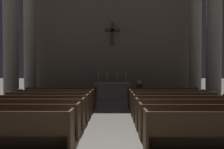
{
  "coord_description": "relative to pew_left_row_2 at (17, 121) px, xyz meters",
  "views": [
    {
      "loc": [
        0.13,
        -5.05,
        1.85
      ],
      "look_at": [
        0.0,
        7.63,
        1.55
      ],
      "focal_mm": 36.59,
      "sensor_mm": 36.0,
      "label": 1
    }
  ],
  "objects": [
    {
      "name": "pew_left_row_6",
      "position": [
        0.0,
        4.01,
        0.0
      ],
      "size": [
        3.32,
        0.5,
        0.95
      ],
      "color": "#422B19",
      "rests_on": "ground"
    },
    {
      "name": "column_left_fourth",
      "position": [
        -2.77,
        8.42,
        2.77
      ],
      "size": [
        1.13,
        1.13,
        6.66
      ],
      "color": "#9E998E",
      "rests_on": "ground"
    },
    {
      "name": "candlestick_outer_right",
      "position": [
        3.31,
        8.0,
        0.76
      ],
      "size": [
        0.16,
        0.16,
        0.69
      ],
      "color": "#B79338",
      "rests_on": "altar"
    },
    {
      "name": "pew_left_row_2",
      "position": [
        0.0,
        0.0,
        0.0
      ],
      "size": [
        3.32,
        0.5,
        0.95
      ],
      "color": "#422B19",
      "rests_on": "ground"
    },
    {
      "name": "pew_right_row_2",
      "position": [
        4.92,
        0.0,
        0.0
      ],
      "size": [
        3.32,
        0.5,
        0.95
      ],
      "color": "#422B19",
      "rests_on": "ground"
    },
    {
      "name": "pew_right_row_7",
      "position": [
        4.92,
        5.01,
        0.0
      ],
      "size": [
        3.32,
        0.5,
        0.95
      ],
      "color": "#422B19",
      "rests_on": "ground"
    },
    {
      "name": "pew_right_row_1",
      "position": [
        4.92,
        -1.0,
        0.0
      ],
      "size": [
        3.32,
        0.5,
        0.95
      ],
      "color": "#422B19",
      "rests_on": "ground"
    },
    {
      "name": "column_right_fourth",
      "position": [
        7.68,
        8.42,
        2.77
      ],
      "size": [
        1.13,
        1.13,
        6.66
      ],
      "color": "#9E998E",
      "rests_on": "ground"
    },
    {
      "name": "column_left_third",
      "position": [
        -2.77,
        5.74,
        2.77
      ],
      "size": [
        1.13,
        1.13,
        6.66
      ],
      "color": "#9E998E",
      "rests_on": "ground"
    },
    {
      "name": "column_right_third",
      "position": [
        7.68,
        5.74,
        2.77
      ],
      "size": [
        1.13,
        1.13,
        6.66
      ],
      "color": "#9E998E",
      "rests_on": "ground"
    },
    {
      "name": "apse_with_cross",
      "position": [
        2.46,
        9.76,
        3.38
      ],
      "size": [
        11.65,
        0.43,
        7.72
      ],
      "color": "gray",
      "rests_on": "ground"
    },
    {
      "name": "pew_right_row_6",
      "position": [
        4.92,
        4.01,
        0.0
      ],
      "size": [
        3.32,
        0.5,
        0.95
      ],
      "color": "#422B19",
      "rests_on": "ground"
    },
    {
      "name": "candlestick_inner_left",
      "position": [
        2.16,
        8.0,
        0.76
      ],
      "size": [
        0.16,
        0.16,
        0.69
      ],
      "color": "#B79338",
      "rests_on": "altar"
    },
    {
      "name": "pew_right_row_5",
      "position": [
        4.92,
        3.01,
        0.0
      ],
      "size": [
        3.32,
        0.5,
        0.95
      ],
      "color": "#422B19",
      "rests_on": "ground"
    },
    {
      "name": "candlestick_inner_right",
      "position": [
        2.76,
        8.0,
        0.76
      ],
      "size": [
        0.16,
        0.16,
        0.69
      ],
      "color": "#B79338",
      "rests_on": "altar"
    },
    {
      "name": "candlestick_outer_left",
      "position": [
        1.61,
        8.0,
        0.76
      ],
      "size": [
        0.16,
        0.16,
        0.69
      ],
      "color": "#B79338",
      "rests_on": "altar"
    },
    {
      "name": "lone_worshipper",
      "position": [
        3.79,
        5.05,
        0.22
      ],
      "size": [
        0.32,
        0.43,
        1.32
      ],
      "color": "#26262B",
      "rests_on": "ground"
    },
    {
      "name": "pew_left_row_5",
      "position": [
        0.0,
        3.01,
        0.0
      ],
      "size": [
        3.32,
        0.5,
        0.95
      ],
      "color": "#422B19",
      "rests_on": "ground"
    },
    {
      "name": "pew_left_row_4",
      "position": [
        0.0,
        2.0,
        0.0
      ],
      "size": [
        3.32,
        0.5,
        0.95
      ],
      "color": "#422B19",
      "rests_on": "ground"
    },
    {
      "name": "pew_left_row_7",
      "position": [
        0.0,
        5.01,
        0.0
      ],
      "size": [
        3.32,
        0.5,
        0.95
      ],
      "color": "#422B19",
      "rests_on": "ground"
    },
    {
      "name": "pew_right_row_3",
      "position": [
        4.92,
        1.0,
        0.0
      ],
      "size": [
        3.32,
        0.5,
        0.95
      ],
      "color": "#422B19",
      "rests_on": "ground"
    },
    {
      "name": "pew_right_row_4",
      "position": [
        4.92,
        2.0,
        0.0
      ],
      "size": [
        3.32,
        0.5,
        0.95
      ],
      "color": "#422B19",
      "rests_on": "ground"
    },
    {
      "name": "altar",
      "position": [
        2.46,
        8.0,
        0.06
      ],
      "size": [
        2.2,
        0.9,
        1.01
      ],
      "color": "#A8A399",
      "rests_on": "ground"
    },
    {
      "name": "pew_left_row_3",
      "position": [
        0.0,
        1.0,
        0.0
      ],
      "size": [
        3.32,
        0.5,
        0.95
      ],
      "color": "#422B19",
      "rests_on": "ground"
    }
  ]
}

